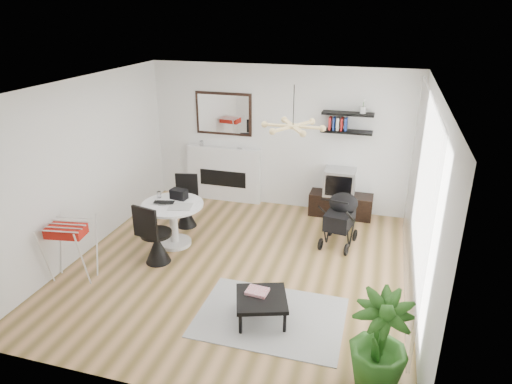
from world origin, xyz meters
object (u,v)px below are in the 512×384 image
(dining_table, at_px, (173,218))
(coffee_table, at_px, (261,299))
(potted_plant, at_px, (379,341))
(crt_tv, at_px, (340,182))
(tv_console, at_px, (341,205))
(stroller, at_px, (340,221))
(fireplace, at_px, (224,167))
(drying_rack, at_px, (71,250))

(dining_table, height_order, coffee_table, dining_table)
(potted_plant, bearing_deg, dining_table, 146.71)
(crt_tv, relative_size, dining_table, 0.56)
(potted_plant, bearing_deg, tv_console, 101.33)
(potted_plant, bearing_deg, stroller, 103.50)
(fireplace, height_order, tv_console, fireplace)
(crt_tv, height_order, drying_rack, crt_tv)
(crt_tv, xyz_separation_m, potted_plant, (0.86, -4.06, -0.13))
(drying_rack, relative_size, stroller, 0.93)
(dining_table, height_order, stroller, stroller)
(stroller, relative_size, potted_plant, 0.88)
(tv_console, bearing_deg, potted_plant, -78.67)
(stroller, bearing_deg, dining_table, -153.52)
(dining_table, xyz_separation_m, potted_plant, (3.31, -2.17, 0.06))
(stroller, height_order, coffee_table, stroller)
(dining_table, height_order, potted_plant, potted_plant)
(fireplace, xyz_separation_m, stroller, (2.45, -1.24, -0.28))
(stroller, distance_m, coffee_table, 2.39)
(crt_tv, relative_size, potted_plant, 0.51)
(tv_console, xyz_separation_m, stroller, (0.10, -1.10, 0.19))
(dining_table, distance_m, drying_rack, 1.63)
(fireplace, bearing_deg, potted_plant, -52.99)
(fireplace, distance_m, potted_plant, 5.26)
(fireplace, relative_size, crt_tv, 3.90)
(tv_console, distance_m, crt_tv, 0.46)
(crt_tv, distance_m, stroller, 1.14)
(tv_console, distance_m, coffee_table, 3.43)
(stroller, bearing_deg, fireplace, 162.88)
(tv_console, height_order, coffee_table, tv_console)
(fireplace, xyz_separation_m, crt_tv, (2.30, -0.14, -0.01))
(fireplace, xyz_separation_m, drying_rack, (-1.08, -3.36, -0.22))
(fireplace, bearing_deg, crt_tv, -3.43)
(stroller, xyz_separation_m, potted_plant, (0.71, -2.96, 0.13))
(stroller, distance_m, potted_plant, 3.05)
(fireplace, height_order, crt_tv, fireplace)
(tv_console, bearing_deg, fireplace, 176.72)
(fireplace, relative_size, drying_rack, 2.44)
(dining_table, bearing_deg, drying_rack, -124.87)
(crt_tv, height_order, coffee_table, crt_tv)
(drying_rack, distance_m, potted_plant, 4.33)
(dining_table, bearing_deg, fireplace, 85.86)
(coffee_table, bearing_deg, crt_tv, 80.71)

